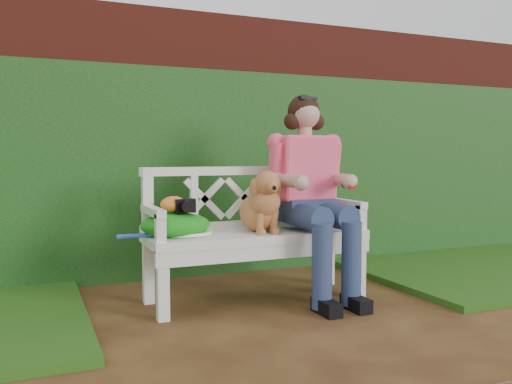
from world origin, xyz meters
name	(u,v)px	position (x,y,z in m)	size (l,w,h in m)	color
ground	(302,332)	(0.00, 0.00, 0.00)	(60.00, 60.00, 0.00)	#361D0E
brick_wall	(201,144)	(0.00, 1.90, 1.10)	(10.00, 0.30, 2.20)	maroon
ivy_hedge	(209,173)	(0.00, 1.68, 0.85)	(10.00, 0.18, 1.70)	#2B6525
grass_right	(493,264)	(2.40, 0.90, 0.03)	(2.60, 2.00, 0.05)	#1A4913
garden_bench	(256,266)	(0.02, 0.72, 0.24)	(1.58, 0.60, 0.48)	white
seated_woman	(308,196)	(0.41, 0.70, 0.71)	(0.60, 0.80, 1.42)	#E23749
dog	(261,201)	(0.04, 0.68, 0.69)	(0.28, 0.38, 0.42)	#A46F3D
tennis_racket	(182,233)	(-0.50, 0.72, 0.50)	(0.64, 0.27, 0.03)	silver
green_bag	(176,224)	(-0.54, 0.72, 0.56)	(0.45, 0.35, 0.15)	green
camera_item	(184,205)	(-0.49, 0.70, 0.68)	(0.13, 0.10, 0.09)	black
baseball_glove	(173,204)	(-0.56, 0.72, 0.69)	(0.17, 0.12, 0.11)	orange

